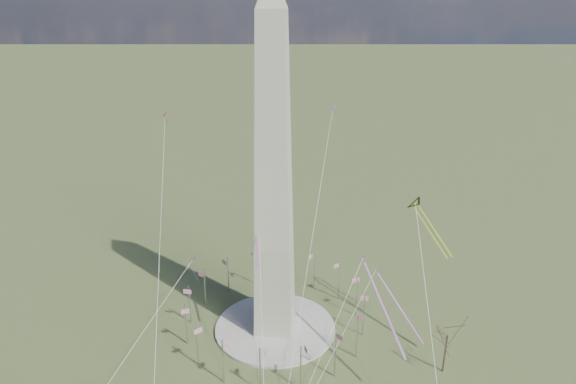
# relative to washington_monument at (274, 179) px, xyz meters

# --- Properties ---
(ground) EXTENTS (2000.00, 2000.00, 0.00)m
(ground) POSITION_rel_washington_monument_xyz_m (0.00, 0.00, -47.95)
(ground) COLOR #475B2D
(ground) RESTS_ON ground
(plaza) EXTENTS (36.00, 36.00, 0.80)m
(plaza) POSITION_rel_washington_monument_xyz_m (0.00, 0.00, -47.55)
(plaza) COLOR beige
(plaza) RESTS_ON ground
(washington_monument) EXTENTS (15.56, 15.56, 100.00)m
(washington_monument) POSITION_rel_washington_monument_xyz_m (0.00, 0.00, 0.00)
(washington_monument) COLOR #BBB69D
(washington_monument) RESTS_ON plaza
(flagpole_ring) EXTENTS (54.40, 54.40, 13.00)m
(flagpole_ring) POSITION_rel_washington_monument_xyz_m (-0.00, -0.00, -40.68)
(flagpole_ring) COLOR #B8BABE
(flagpole_ring) RESTS_ON ground
(tree_near) EXTENTS (9.82, 9.82, 17.18)m
(tree_near) POSITION_rel_washington_monument_xyz_m (47.07, -13.08, -35.70)
(tree_near) COLOR #4E3B2F
(tree_near) RESTS_ON ground
(kite_delta_black) EXTENTS (12.93, 15.33, 13.51)m
(kite_delta_black) POSITION_rel_washington_monument_xyz_m (39.79, 9.84, -10.31)
(kite_delta_black) COLOR black
(kite_delta_black) RESTS_ON ground
(kite_diamond_purple) EXTENTS (2.64, 3.25, 9.51)m
(kite_diamond_purple) POSITION_rel_washington_monument_xyz_m (-25.68, 4.79, -29.77)
(kite_diamond_purple) COLOR navy
(kite_diamond_purple) RESTS_ON ground
(kite_streamer_left) EXTENTS (11.88, 22.19, 16.52)m
(kite_streamer_left) POSITION_rel_washington_monument_xyz_m (28.25, -11.87, -25.04)
(kite_streamer_left) COLOR #FF3128
(kite_streamer_left) RESTS_ON ground
(kite_streamer_mid) EXTENTS (3.51, 18.57, 12.77)m
(kite_streamer_mid) POSITION_rel_washington_monument_xyz_m (-4.28, -1.91, -12.93)
(kite_streamer_mid) COLOR #FF3128
(kite_streamer_mid) RESTS_ON ground
(kite_streamer_right) EXTENTS (14.57, 17.56, 14.81)m
(kite_streamer_right) POSITION_rel_washington_monument_xyz_m (34.30, 6.23, -37.37)
(kite_streamer_right) COLOR #FF3128
(kite_streamer_right) RESTS_ON ground
(kite_small_red) EXTENTS (1.21, 1.80, 3.85)m
(kite_small_red) POSITION_rel_washington_monument_xyz_m (-39.61, 30.05, 9.41)
(kite_small_red) COLOR red
(kite_small_red) RESTS_ON ground
(kite_small_white) EXTENTS (1.51, 2.02, 5.18)m
(kite_small_white) POSITION_rel_washington_monument_xyz_m (13.90, 45.01, 9.51)
(kite_small_white) COLOR silver
(kite_small_white) RESTS_ON ground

